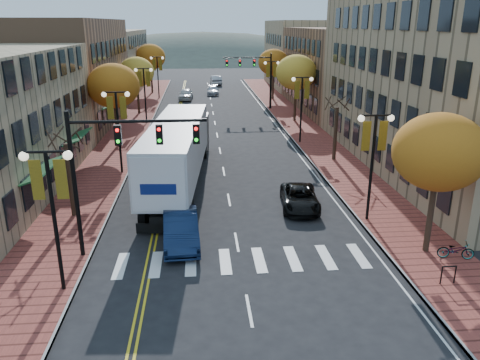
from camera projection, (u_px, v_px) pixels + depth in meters
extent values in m
plane|color=black|center=(244.00, 283.00, 20.00)|extent=(200.00, 200.00, 0.00)
cube|color=brown|center=(131.00, 127.00, 49.91)|extent=(4.00, 85.00, 0.15)
cube|color=brown|center=(297.00, 124.00, 51.41)|extent=(4.00, 85.00, 0.15)
cube|color=brown|center=(57.00, 72.00, 50.82)|extent=(12.00, 24.00, 11.00)
cube|color=#9E8966|center=(102.00, 61.00, 74.66)|extent=(12.00, 26.00, 9.50)
cube|color=#997F5B|center=(474.00, 67.00, 34.25)|extent=(15.00, 28.00, 15.00)
cube|color=brown|center=(357.00, 69.00, 59.60)|extent=(15.00, 24.00, 10.00)
cube|color=#9E8966|center=(316.00, 54.00, 80.21)|extent=(15.00, 20.00, 11.00)
cylinder|color=#382619|center=(70.00, 180.00, 26.08)|extent=(0.28, 0.28, 4.20)
cylinder|color=#382619|center=(116.00, 119.00, 41.08)|extent=(0.28, 0.28, 4.90)
ellipsoid|color=#BE6A16|center=(113.00, 86.00, 40.17)|extent=(4.48, 4.48, 3.81)
cylinder|color=#382619|center=(138.00, 94.00, 56.24)|extent=(0.28, 0.28, 4.55)
ellipsoid|color=gold|center=(136.00, 72.00, 55.40)|extent=(4.16, 4.16, 3.54)
cylinder|color=#382619|center=(151.00, 76.00, 73.16)|extent=(0.28, 0.28, 5.04)
ellipsoid|color=#BE6A16|center=(150.00, 57.00, 72.22)|extent=(4.61, 4.61, 3.92)
cylinder|color=#382619|center=(432.00, 206.00, 21.86)|extent=(0.28, 0.28, 4.55)
ellipsoid|color=#BE6A16|center=(439.00, 152.00, 21.02)|extent=(4.16, 4.16, 3.54)
cylinder|color=#382619|center=(335.00, 134.00, 37.02)|extent=(0.28, 0.28, 4.20)
cylinder|color=#382619|center=(295.00, 99.00, 52.02)|extent=(0.28, 0.28, 4.90)
ellipsoid|color=gold|center=(296.00, 72.00, 51.11)|extent=(4.48, 4.48, 3.81)
cylinder|color=#382619|center=(273.00, 82.00, 67.15)|extent=(0.28, 0.28, 4.76)
ellipsoid|color=#BE6A16|center=(273.00, 62.00, 66.26)|extent=(4.35, 4.35, 3.70)
cylinder|color=black|center=(55.00, 225.00, 18.42)|extent=(0.16, 0.16, 6.00)
cylinder|color=black|center=(45.00, 152.00, 17.46)|extent=(1.60, 0.10, 0.10)
sphere|color=#FFF2CC|center=(24.00, 156.00, 17.44)|extent=(0.36, 0.36, 0.36)
sphere|color=#FFF2CC|center=(68.00, 155.00, 17.57)|extent=(0.36, 0.36, 0.36)
cube|color=gold|center=(37.00, 180.00, 17.77)|extent=(0.45, 0.03, 1.60)
cube|color=gold|center=(61.00, 179.00, 17.85)|extent=(0.45, 0.03, 1.60)
cylinder|color=black|center=(119.00, 134.00, 33.52)|extent=(0.16, 0.16, 6.00)
cylinder|color=black|center=(115.00, 92.00, 32.57)|extent=(1.60, 0.10, 0.10)
sphere|color=#FFF2CC|center=(104.00, 94.00, 32.55)|extent=(0.36, 0.36, 0.36)
sphere|color=#FFF2CC|center=(127.00, 94.00, 32.68)|extent=(0.36, 0.36, 0.36)
cube|color=gold|center=(110.00, 108.00, 32.88)|extent=(0.45, 0.03, 1.60)
cube|color=gold|center=(123.00, 108.00, 32.95)|extent=(0.45, 0.03, 1.60)
cylinder|color=black|center=(145.00, 97.00, 50.52)|extent=(0.16, 0.16, 6.00)
cylinder|color=black|center=(143.00, 68.00, 49.56)|extent=(1.60, 0.10, 0.10)
sphere|color=#FFF2CC|center=(136.00, 70.00, 49.54)|extent=(0.36, 0.36, 0.36)
sphere|color=#FFF2CC|center=(151.00, 70.00, 49.68)|extent=(0.36, 0.36, 0.36)
cube|color=gold|center=(140.00, 79.00, 49.88)|extent=(0.45, 0.03, 1.60)
cube|color=gold|center=(148.00, 79.00, 49.95)|extent=(0.45, 0.03, 1.60)
cylinder|color=black|center=(158.00, 78.00, 67.51)|extent=(0.16, 0.16, 6.00)
cylinder|color=black|center=(157.00, 57.00, 66.56)|extent=(1.60, 0.10, 0.10)
sphere|color=#FFF2CC|center=(151.00, 58.00, 66.54)|extent=(0.36, 0.36, 0.36)
sphere|color=#FFF2CC|center=(163.00, 58.00, 66.67)|extent=(0.36, 0.36, 0.36)
cube|color=gold|center=(154.00, 65.00, 66.87)|extent=(0.45, 0.03, 1.60)
cube|color=gold|center=(160.00, 65.00, 66.95)|extent=(0.45, 0.03, 1.60)
cylinder|color=black|center=(371.00, 170.00, 25.33)|extent=(0.16, 0.16, 6.00)
cylinder|color=black|center=(376.00, 115.00, 24.37)|extent=(1.60, 0.10, 0.10)
sphere|color=#FFF2CC|center=(361.00, 118.00, 24.35)|extent=(0.36, 0.36, 0.36)
sphere|color=#FFF2CC|center=(391.00, 118.00, 24.49)|extent=(0.36, 0.36, 0.36)
cube|color=gold|center=(366.00, 136.00, 24.69)|extent=(0.45, 0.03, 1.60)
cube|color=gold|center=(383.00, 136.00, 24.76)|extent=(0.45, 0.03, 1.60)
cylinder|color=black|center=(301.00, 111.00, 42.32)|extent=(0.16, 0.16, 6.00)
cylinder|color=black|center=(303.00, 77.00, 41.37)|extent=(1.60, 0.10, 0.10)
sphere|color=#FFF2CC|center=(294.00, 79.00, 41.35)|extent=(0.36, 0.36, 0.36)
sphere|color=#FFF2CC|center=(311.00, 79.00, 41.48)|extent=(0.36, 0.36, 0.36)
cube|color=gold|center=(297.00, 90.00, 41.68)|extent=(0.45, 0.03, 1.60)
cube|color=gold|center=(307.00, 90.00, 41.76)|extent=(0.45, 0.03, 1.60)
cylinder|color=black|center=(271.00, 86.00, 59.32)|extent=(0.16, 0.16, 6.00)
cylinder|color=black|center=(272.00, 62.00, 58.36)|extent=(1.60, 0.10, 0.10)
sphere|color=#FFF2CC|center=(265.00, 63.00, 58.35)|extent=(0.36, 0.36, 0.36)
sphere|color=#FFF2CC|center=(278.00, 63.00, 58.48)|extent=(0.36, 0.36, 0.36)
cube|color=gold|center=(268.00, 71.00, 58.68)|extent=(0.45, 0.03, 1.60)
cube|color=gold|center=(275.00, 71.00, 58.75)|extent=(0.45, 0.03, 1.60)
cylinder|color=black|center=(75.00, 188.00, 21.10)|extent=(0.20, 0.20, 7.00)
cylinder|color=black|center=(138.00, 121.00, 20.39)|extent=(6.00, 0.14, 0.14)
cube|color=black|center=(118.00, 135.00, 20.51)|extent=(0.30, 0.25, 0.90)
sphere|color=#FF0C0C|center=(117.00, 130.00, 20.30)|extent=(0.16, 0.16, 0.16)
cube|color=black|center=(159.00, 134.00, 20.66)|extent=(0.30, 0.25, 0.90)
sphere|color=#FF0C0C|center=(159.00, 129.00, 20.44)|extent=(0.16, 0.16, 0.16)
cube|color=black|center=(196.00, 134.00, 20.79)|extent=(0.30, 0.25, 0.90)
sphere|color=#FF0C0C|center=(196.00, 129.00, 20.58)|extent=(0.16, 0.16, 0.16)
cylinder|color=black|center=(270.00, 82.00, 59.15)|extent=(0.20, 0.20, 7.00)
cylinder|color=black|center=(247.00, 58.00, 57.95)|extent=(6.00, 0.14, 0.14)
cube|color=black|center=(254.00, 63.00, 58.21)|extent=(0.30, 0.25, 0.90)
sphere|color=#FF0C0C|center=(254.00, 61.00, 58.00)|extent=(0.16, 0.16, 0.16)
cube|color=black|center=(240.00, 63.00, 58.06)|extent=(0.30, 0.25, 0.90)
sphere|color=#FF0C0C|center=(240.00, 61.00, 57.85)|extent=(0.16, 0.16, 0.16)
cube|color=black|center=(227.00, 63.00, 57.93)|extent=(0.30, 0.25, 0.90)
sphere|color=#FF0C0C|center=(227.00, 61.00, 57.72)|extent=(0.16, 0.16, 0.16)
cube|color=black|center=(178.00, 176.00, 30.87)|extent=(2.37, 14.73, 0.40)
cube|color=silver|center=(177.00, 147.00, 30.24)|extent=(4.17, 14.88, 3.16)
cube|color=black|center=(191.00, 133.00, 39.14)|extent=(3.10, 3.62, 2.82)
cylinder|color=black|center=(143.00, 217.00, 25.42)|extent=(0.49, 1.16, 1.13)
cylinder|color=black|center=(187.00, 217.00, 25.43)|extent=(0.49, 1.16, 1.13)
cylinder|color=black|center=(148.00, 208.00, 26.71)|extent=(0.49, 1.16, 1.13)
cylinder|color=black|center=(189.00, 207.00, 26.71)|extent=(0.49, 1.16, 1.13)
cylinder|color=black|center=(175.00, 152.00, 38.27)|extent=(0.49, 1.16, 1.13)
cylinder|color=black|center=(204.00, 152.00, 38.28)|extent=(0.49, 1.16, 1.13)
cylinder|color=black|center=(179.00, 144.00, 40.63)|extent=(0.49, 1.16, 1.13)
cylinder|color=black|center=(206.00, 144.00, 40.63)|extent=(0.49, 1.16, 1.13)
imported|color=#0D1A35|center=(181.00, 229.00, 23.41)|extent=(1.98, 4.95, 1.60)
imported|color=black|center=(300.00, 198.00, 27.95)|extent=(2.60, 4.81, 1.28)
imported|color=silver|center=(186.00, 94.00, 67.58)|extent=(2.15, 4.78, 1.59)
imported|color=#A8A7AF|center=(213.00, 90.00, 72.66)|extent=(1.91, 4.48, 1.29)
imported|color=#A4A3AB|center=(216.00, 80.00, 84.16)|extent=(2.04, 5.12, 1.66)
imported|color=gray|center=(456.00, 250.00, 21.66)|extent=(1.73, 0.94, 0.86)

